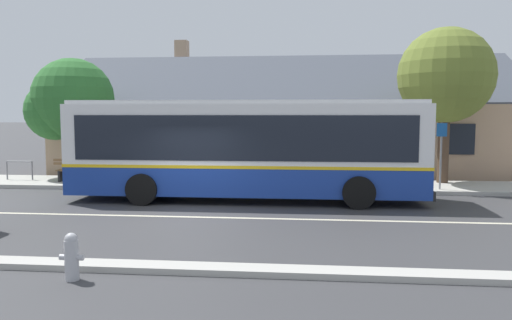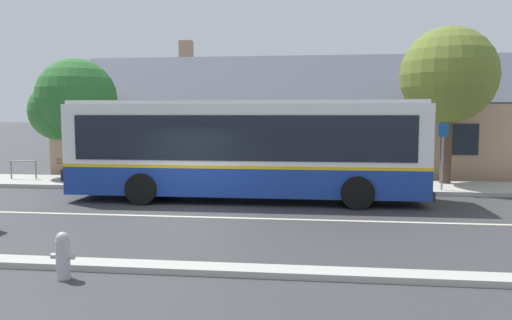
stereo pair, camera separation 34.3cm
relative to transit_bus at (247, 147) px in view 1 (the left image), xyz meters
The scene contains 12 objects.
ground_plane 3.70m from the transit_bus, 116.79° to the right, with size 300.00×300.00×0.00m, color #38383A.
sidewalk_far 3.82m from the transit_bus, 115.32° to the left, with size 60.00×3.00×0.15m, color #ADAAA3.
curb_near 7.98m from the transit_bus, 100.84° to the right, with size 60.00×0.50×0.12m, color #ADAAA3.
lane_divider_stripe 3.70m from the transit_bus, 116.79° to the right, with size 60.00×0.16×0.01m, color beige.
community_building 10.82m from the transit_bus, 85.46° to the left, with size 22.37×10.65×7.01m.
transit_bus is the anchor object (origin of this frame).
bench_by_building 7.83m from the transit_bus, 159.45° to the left, with size 1.61×0.51×0.94m.
street_tree_primary 8.75m from the transit_bus, 28.38° to the left, with size 3.71×3.71×6.22m.
street_tree_secondary 9.37m from the transit_bus, 152.81° to the left, with size 3.77×3.44×5.24m.
fire_hydrant 8.65m from the transit_bus, 103.81° to the right, with size 0.42×0.24×0.83m.
bus_stop_sign 7.10m from the transit_bus, 17.15° to the left, with size 0.36×0.07×2.40m.
bike_rack 10.39m from the transit_bus, 162.57° to the left, with size 1.16×0.06×0.78m.
Camera 1 is at (3.43, -13.42, 2.86)m, focal length 35.00 mm.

